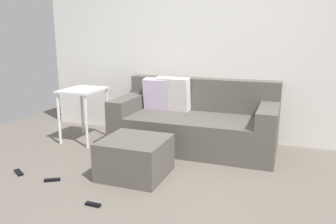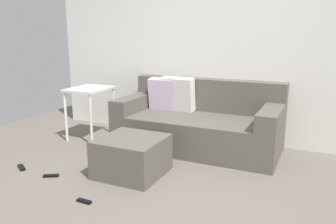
% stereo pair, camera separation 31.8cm
% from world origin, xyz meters
% --- Properties ---
extents(ground_plane, '(6.78, 6.78, 0.00)m').
position_xyz_m(ground_plane, '(0.00, 0.00, 0.00)').
color(ground_plane, '#6B6359').
extents(wall_back, '(5.22, 0.10, 2.62)m').
position_xyz_m(wall_back, '(0.00, 2.02, 1.31)').
color(wall_back, silver).
rests_on(wall_back, ground_plane).
extents(couch_sectional, '(2.02, 0.98, 0.87)m').
position_xyz_m(couch_sectional, '(-0.19, 1.55, 0.32)').
color(couch_sectional, '#59544C').
rests_on(couch_sectional, ground_plane).
extents(ottoman, '(0.64, 0.63, 0.39)m').
position_xyz_m(ottoman, '(-0.51, 0.42, 0.20)').
color(ottoman, '#59544C').
rests_on(ottoman, ground_plane).
extents(side_table, '(0.48, 0.58, 0.71)m').
position_xyz_m(side_table, '(-1.67, 1.26, 0.59)').
color(side_table, white).
rests_on(side_table, ground_plane).
extents(remote_near_ottoman, '(0.14, 0.05, 0.02)m').
position_xyz_m(remote_near_ottoman, '(-0.57, -0.29, 0.01)').
color(remote_near_ottoman, black).
rests_on(remote_near_ottoman, ground_plane).
extents(remote_by_storage_bin, '(0.16, 0.12, 0.02)m').
position_xyz_m(remote_by_storage_bin, '(-1.23, 0.00, 0.01)').
color(remote_by_storage_bin, black).
rests_on(remote_by_storage_bin, ground_plane).
extents(remote_under_side_table, '(0.18, 0.14, 0.02)m').
position_xyz_m(remote_under_side_table, '(-1.68, 0.03, 0.01)').
color(remote_under_side_table, black).
rests_on(remote_under_side_table, ground_plane).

